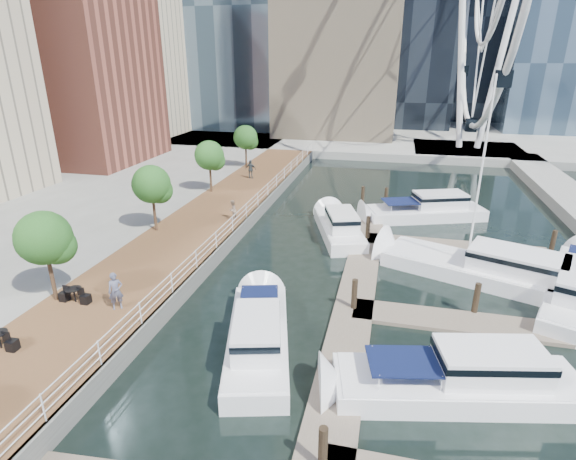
# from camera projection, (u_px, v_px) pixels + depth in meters

# --- Properties ---
(ground) EXTENTS (520.00, 520.00, 0.00)m
(ground) POSITION_uv_depth(u_px,v_px,m) (251.00, 411.00, 16.61)
(ground) COLOR black
(ground) RESTS_ON ground
(boardwalk) EXTENTS (6.00, 60.00, 1.00)m
(boardwalk) POSITION_uv_depth(u_px,v_px,m) (195.00, 234.00, 32.01)
(boardwalk) COLOR brown
(boardwalk) RESTS_ON ground
(seawall) EXTENTS (0.25, 60.00, 1.00)m
(seawall) POSITION_uv_depth(u_px,v_px,m) (234.00, 238.00, 31.36)
(seawall) COLOR #595954
(seawall) RESTS_ON ground
(land_far) EXTENTS (200.00, 114.00, 1.00)m
(land_far) POSITION_uv_depth(u_px,v_px,m) (379.00, 110.00, 109.15)
(land_far) COLOR gray
(land_far) RESTS_ON ground
(pier) EXTENTS (14.00, 12.00, 1.00)m
(pier) POSITION_uv_depth(u_px,v_px,m) (467.00, 152.00, 60.67)
(pier) COLOR gray
(pier) RESTS_ON ground
(railing) EXTENTS (0.10, 60.00, 1.05)m
(railing) POSITION_uv_depth(u_px,v_px,m) (232.00, 224.00, 31.02)
(railing) COLOR white
(railing) RESTS_ON boardwalk
(floating_docks) EXTENTS (16.00, 34.00, 2.60)m
(floating_docks) POSITION_uv_depth(u_px,v_px,m) (451.00, 295.00, 23.78)
(floating_docks) COLOR #6D6051
(floating_docks) RESTS_ON ground
(midrise_condos) EXTENTS (19.00, 67.00, 28.00)m
(midrise_condos) POSITION_uv_depth(u_px,v_px,m) (1.00, 46.00, 43.46)
(midrise_condos) COLOR #BCAD8E
(midrise_condos) RESTS_ON ground
(street_trees) EXTENTS (2.60, 42.60, 4.60)m
(street_trees) POSITION_uv_depth(u_px,v_px,m) (151.00, 184.00, 30.27)
(street_trees) COLOR #3F2B1C
(street_trees) RESTS_ON ground
(yacht_foreground) EXTENTS (10.63, 4.84, 2.15)m
(yacht_foreground) POSITION_uv_depth(u_px,v_px,m) (455.00, 395.00, 17.40)
(yacht_foreground) COLOR white
(yacht_foreground) RESTS_ON ground
(pedestrian_near) EXTENTS (0.81, 0.76, 1.85)m
(pedestrian_near) POSITION_uv_depth(u_px,v_px,m) (116.00, 291.00, 21.23)
(pedestrian_near) COLOR #4E5168
(pedestrian_near) RESTS_ON boardwalk
(pedestrian_mid) EXTENTS (0.62, 0.76, 1.49)m
(pedestrian_mid) POSITION_uv_depth(u_px,v_px,m) (232.00, 210.00, 33.22)
(pedestrian_mid) COLOR gray
(pedestrian_mid) RESTS_ON boardwalk
(pedestrian_far) EXTENTS (1.10, 0.48, 1.86)m
(pedestrian_far) POSITION_uv_depth(u_px,v_px,m) (251.00, 169.00, 44.69)
(pedestrian_far) COLOR #333C40
(pedestrian_far) RESTS_ON boardwalk
(moored_yachts) EXTENTS (21.86, 34.69, 11.50)m
(moored_yachts) POSITION_uv_depth(u_px,v_px,m) (471.00, 285.00, 25.83)
(moored_yachts) COLOR white
(moored_yachts) RESTS_ON ground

